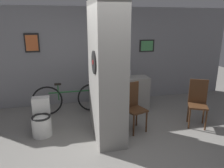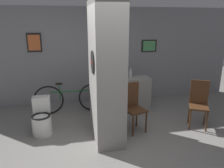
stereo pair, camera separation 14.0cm
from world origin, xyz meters
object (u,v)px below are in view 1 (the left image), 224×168
(chair_near_pillar, at_px, (133,105))
(chair_by_doorway, at_px, (198,101))
(toilet, at_px, (42,120))
(bicycle, at_px, (70,98))
(bottle_tall, at_px, (125,73))

(chair_near_pillar, relative_size, chair_by_doorway, 1.00)
(toilet, height_order, chair_by_doorway, chair_by_doorway)
(chair_by_doorway, xyz_separation_m, bicycle, (-2.68, 1.30, -0.17))
(chair_near_pillar, height_order, bicycle, chair_near_pillar)
(bicycle, bearing_deg, toilet, -123.25)
(chair_near_pillar, xyz_separation_m, bicycle, (-1.24, 1.19, -0.17))
(chair_by_doorway, distance_m, bottle_tall, 1.83)
(toilet, xyz_separation_m, chair_near_pillar, (1.86, -0.24, 0.25))
(bicycle, distance_m, bottle_tall, 1.51)
(chair_by_doorway, distance_m, bicycle, 2.98)
(chair_near_pillar, xyz_separation_m, chair_by_doorway, (1.44, -0.11, 0.00))
(toilet, height_order, bottle_tall, bottle_tall)
(chair_by_doorway, bearing_deg, bicycle, -178.73)
(toilet, xyz_separation_m, bottle_tall, (2.00, 0.86, 0.68))
(chair_near_pillar, xyz_separation_m, bottle_tall, (0.14, 1.10, 0.43))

